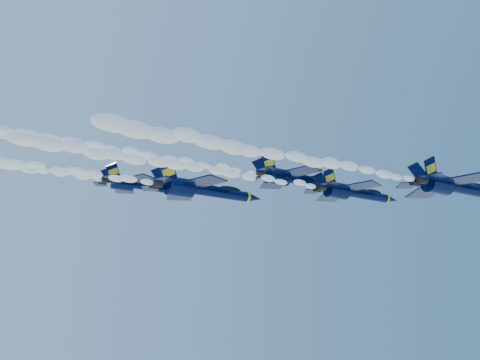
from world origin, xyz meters
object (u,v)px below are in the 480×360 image
jet_lead (455,187)px  jet_third (295,179)px  jet_fourth (202,190)px  jet_second (353,193)px  jet_fifth (140,185)px

jet_lead → jet_third: 24.55m
jet_third → jet_fourth: bearing=144.1°
jet_second → jet_fifth: size_ratio=1.01×
jet_second → jet_third: jet_third is taller
jet_lead → jet_fourth: bearing=131.0°
jet_fourth → jet_second: bearing=-40.8°
jet_second → jet_fourth: size_ratio=0.80×
jet_fourth → jet_third: bearing=-35.9°
jet_third → jet_fourth: 15.13m
jet_lead → jet_fifth: size_ratio=1.12×
jet_fourth → jet_fifth: size_ratio=1.25×
jet_third → jet_fifth: bearing=135.8°
jet_second → jet_third: 9.60m
jet_third → jet_fifth: 26.80m
jet_lead → jet_second: (-7.14, 13.39, 1.45)m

